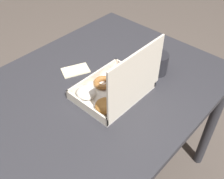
% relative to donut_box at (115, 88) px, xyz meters
% --- Properties ---
extents(ground_plane, '(8.00, 8.00, 0.00)m').
position_rel_donut_box_xyz_m(ground_plane, '(-0.01, -0.10, -0.82)').
color(ground_plane, '#564C44').
extents(dining_table, '(1.11, 0.89, 0.78)m').
position_rel_donut_box_xyz_m(dining_table, '(-0.01, -0.10, -0.16)').
color(dining_table, '#2D2D33').
rests_on(dining_table, ground_plane).
extents(donut_box, '(0.31, 0.24, 0.27)m').
position_rel_donut_box_xyz_m(donut_box, '(0.00, 0.00, 0.00)').
color(donut_box, silver).
rests_on(donut_box, dining_table).
extents(coffee_mug, '(0.10, 0.10, 0.10)m').
position_rel_donut_box_xyz_m(coffee_mug, '(-0.25, 0.03, 0.00)').
color(coffee_mug, '#232328').
rests_on(coffee_mug, dining_table).
extents(paper_napkin, '(0.15, 0.12, 0.01)m').
position_rel_donut_box_xyz_m(paper_napkin, '(-0.00, -0.25, -0.04)').
color(paper_napkin, beige).
rests_on(paper_napkin, dining_table).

